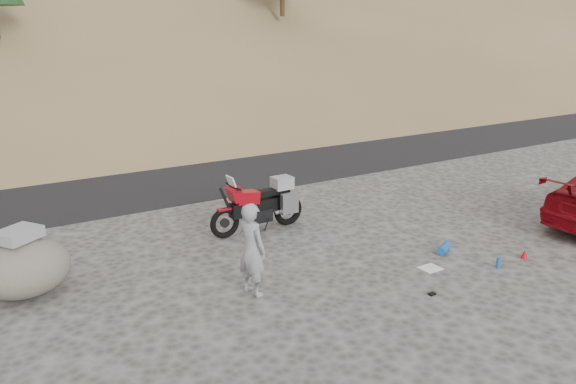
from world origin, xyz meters
The scene contains 10 objects.
ground centered at (0.00, 0.00, 0.00)m, with size 140.00×140.00×0.00m, color #3F3D3A.
road centered at (0.00, 9.00, 0.00)m, with size 120.00×7.00×0.05m, color black.
motorcycle centered at (0.11, 2.73, 0.63)m, with size 2.46×0.73×1.46m.
man centered at (-1.62, -0.05, 0.00)m, with size 0.63×0.41×1.72m, color gray.
boulder centered at (-5.14, 2.02, 0.55)m, with size 2.05×1.92×1.25m.
gear_white_cloth centered at (1.93, -0.96, 0.01)m, with size 0.40×0.35×0.01m, color white.
gear_blue_mat centered at (2.77, -0.50, 0.09)m, with size 0.19×0.19×0.46m, color #1A54A1.
gear_bottle centered at (3.10, -1.65, 0.12)m, with size 0.08×0.08×0.23m, color #1A54A1.
gear_funnel centered at (3.98, -1.60, 0.10)m, with size 0.15×0.15×0.19m, color #B40C14.
gear_glove_a centered at (1.12, -1.80, 0.02)m, with size 0.13×0.09×0.04m, color black.
Camera 1 is at (-5.88, -8.28, 4.70)m, focal length 35.00 mm.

